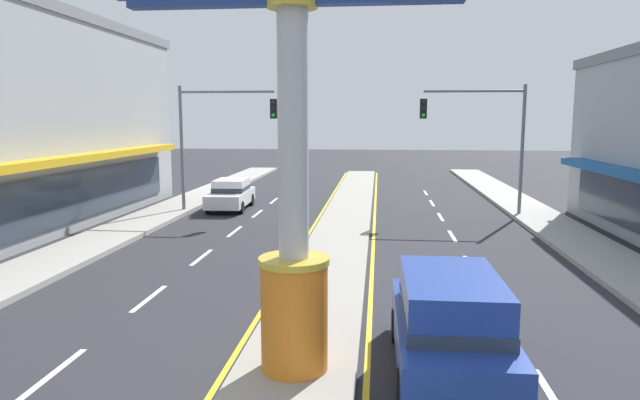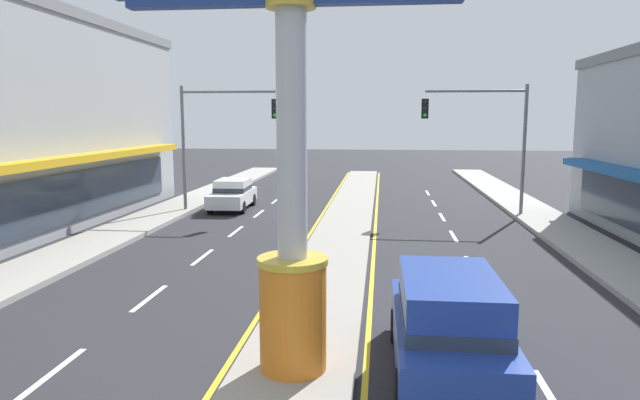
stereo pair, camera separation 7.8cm
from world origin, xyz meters
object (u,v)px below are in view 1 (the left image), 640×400
traffic_light_left_side (216,127)px  suv_near_left_lane (449,323)px  district_sign (293,156)px  sedan_near_right_lane (231,194)px  traffic_light_right_side (485,127)px

traffic_light_left_side → suv_near_left_lane: traffic_light_left_side is taller
district_sign → traffic_light_left_side: size_ratio=1.27×
traffic_light_left_side → sedan_near_right_lane: traffic_light_left_side is taller
traffic_light_right_side → district_sign: bearing=-109.9°
traffic_light_right_side → traffic_light_left_side: bearing=-177.9°
suv_near_left_lane → sedan_near_right_lane: bearing=116.0°
district_sign → traffic_light_right_side: (6.37, 17.55, 0.25)m
traffic_light_right_side → suv_near_left_lane: bearing=-101.8°
district_sign → sedan_near_right_lane: (-6.09, 18.48, -3.21)m
sedan_near_right_lane → suv_near_left_lane: (8.87, -18.17, 0.20)m
sedan_near_right_lane → traffic_light_right_side: bearing=-4.3°
traffic_light_left_side → suv_near_left_lane: size_ratio=1.34×
traffic_light_right_side → suv_near_left_lane: 17.90m
district_sign → traffic_light_right_side: district_sign is taller
suv_near_left_lane → traffic_light_left_side: bearing=118.6°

